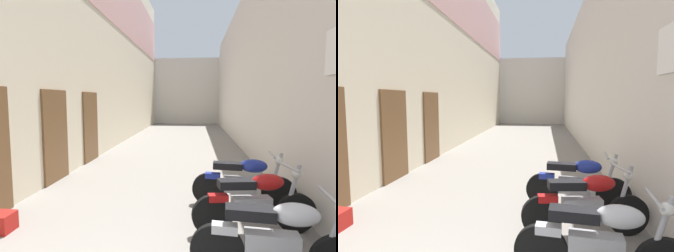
{
  "view_description": "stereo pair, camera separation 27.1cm",
  "coord_description": "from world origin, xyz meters",
  "views": [
    {
      "loc": [
        0.77,
        -0.58,
        1.98
      ],
      "look_at": [
        0.07,
        6.35,
        1.29
      ],
      "focal_mm": 29.14,
      "sensor_mm": 36.0,
      "label": 1
    },
    {
      "loc": [
        1.04,
        -0.55,
        1.98
      ],
      "look_at": [
        0.07,
        6.35,
        1.29
      ],
      "focal_mm": 29.14,
      "sensor_mm": 36.0,
      "label": 2
    }
  ],
  "objects": [
    {
      "name": "motorcycle_fourth",
      "position": [
        1.65,
        4.38,
        0.5
      ],
      "size": [
        1.85,
        0.58,
        1.04
      ],
      "color": "black",
      "rests_on": "ground"
    },
    {
      "name": "building_far_end",
      "position": [
        0.0,
        22.57,
        2.63
      ],
      "size": [
        8.18,
        2.0,
        5.26
      ],
      "primitive_type": "cube",
      "color": "beige",
      "rests_on": "ground"
    },
    {
      "name": "building_right",
      "position": [
        2.79,
        10.78,
        3.04
      ],
      "size": [
        0.45,
        21.57,
        6.07
      ],
      "color": "beige",
      "rests_on": "ground"
    },
    {
      "name": "motorcycle_third",
      "position": [
        1.65,
        3.37,
        0.5
      ],
      "size": [
        1.84,
        0.58,
        1.04
      ],
      "color": "black",
      "rests_on": "ground"
    },
    {
      "name": "motorcycle_second",
      "position": [
        1.65,
        2.29,
        0.5
      ],
      "size": [
        1.85,
        0.58,
        1.04
      ],
      "color": "black",
      "rests_on": "ground"
    },
    {
      "name": "ground_plane",
      "position": [
        0.0,
        8.78,
        0.0
      ],
      "size": [
        37.57,
        37.57,
        0.0
      ],
      "primitive_type": "plane",
      "color": "gray"
    },
    {
      "name": "building_left",
      "position": [
        -2.78,
        10.74,
        4.53
      ],
      "size": [
        0.45,
        21.57,
        8.99
      ],
      "color": "beige",
      "rests_on": "ground"
    }
  ]
}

